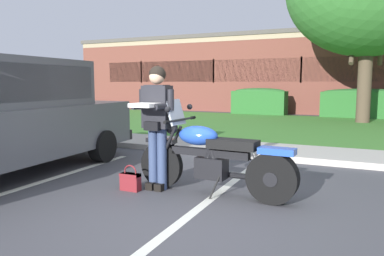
# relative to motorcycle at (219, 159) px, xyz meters

# --- Properties ---
(ground_plane) EXTENTS (140.00, 140.00, 0.00)m
(ground_plane) POSITION_rel_motorcycle_xyz_m (-0.18, -0.74, -0.49)
(ground_plane) COLOR #424247
(curb_strip) EXTENTS (60.00, 0.20, 0.12)m
(curb_strip) POSITION_rel_motorcycle_xyz_m (-0.18, 2.57, -0.43)
(curb_strip) COLOR #ADA89E
(curb_strip) RESTS_ON ground
(concrete_walk) EXTENTS (60.00, 1.50, 0.08)m
(concrete_walk) POSITION_rel_motorcycle_xyz_m (-0.18, 3.42, -0.45)
(concrete_walk) COLOR #ADA89E
(concrete_walk) RESTS_ON ground
(grass_lawn) EXTENTS (60.00, 8.07, 0.06)m
(grass_lawn) POSITION_rel_motorcycle_xyz_m (-0.18, 8.21, -0.46)
(grass_lawn) COLOR #3D752D
(grass_lawn) RESTS_ON ground
(stall_stripe_0) EXTENTS (0.24, 4.40, 0.01)m
(stall_stripe_0) POSITION_rel_motorcycle_xyz_m (-2.64, -0.54, -0.49)
(stall_stripe_0) COLOR silver
(stall_stripe_0) RESTS_ON ground
(stall_stripe_1) EXTENTS (0.24, 4.40, 0.01)m
(stall_stripe_1) POSITION_rel_motorcycle_xyz_m (-0.01, -0.54, -0.49)
(stall_stripe_1) COLOR silver
(stall_stripe_1) RESTS_ON ground
(motorcycle) EXTENTS (2.24, 0.82, 1.26)m
(motorcycle) POSITION_rel_motorcycle_xyz_m (0.00, 0.00, 0.00)
(motorcycle) COLOR black
(motorcycle) RESTS_ON ground
(rider_person) EXTENTS (0.54, 0.59, 1.70)m
(rider_person) POSITION_rel_motorcycle_xyz_m (-0.88, -0.09, 0.52)
(rider_person) COLOR black
(rider_person) RESTS_ON ground
(handbag) EXTENTS (0.28, 0.13, 0.36)m
(handbag) POSITION_rel_motorcycle_xyz_m (-1.18, -0.31, -0.34)
(handbag) COLOR maroon
(handbag) RESTS_ON ground
(hedge_left) EXTENTS (2.43, 0.90, 1.24)m
(hedge_left) POSITION_rel_motorcycle_xyz_m (-2.88, 12.45, 0.16)
(hedge_left) COLOR #286028
(hedge_left) RESTS_ON ground
(hedge_center_left) EXTENTS (3.31, 0.90, 1.24)m
(hedge_center_left) POSITION_rel_motorcycle_xyz_m (1.47, 12.45, 0.16)
(hedge_center_left) COLOR #286028
(hedge_center_left) RESTS_ON ground
(brick_building) EXTENTS (25.90, 11.02, 3.98)m
(brick_building) POSITION_rel_motorcycle_xyz_m (-1.24, 19.00, 1.50)
(brick_building) COLOR brown
(brick_building) RESTS_ON ground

